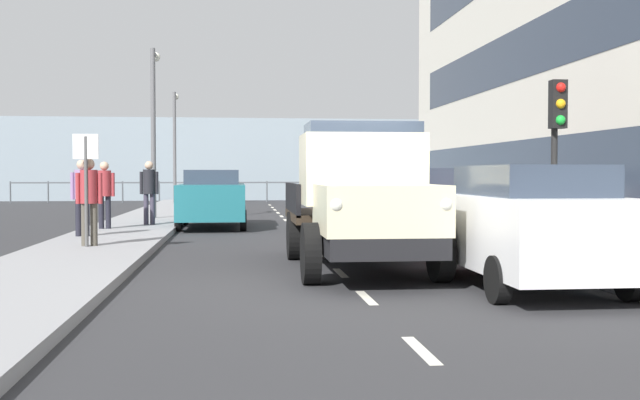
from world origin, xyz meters
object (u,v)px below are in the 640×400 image
pedestrian_with_bag (149,187)px  traffic_light_near (557,127)px  pedestrian_by_lamp (105,189)px  lamp_post_promenade (154,116)px  car_maroon_kerbside_1 (426,207)px  street_sign (86,170)px  pedestrian_couple_a (89,194)px  car_silver_kerbside_2 (381,199)px  truck_vintage_cream (362,200)px  pedestrian_couple_b (82,191)px  car_teal_oppositeside_0 (213,198)px  car_white_kerbside_near (525,224)px  lamp_post_far (175,136)px

pedestrian_with_bag → traffic_light_near: bearing=135.1°
pedestrian_by_lamp → pedestrian_with_bag: bearing=-123.7°
pedestrian_with_bag → lamp_post_promenade: (0.24, -3.56, 2.31)m
car_maroon_kerbside_1 → street_sign: street_sign is taller
pedestrian_couple_a → traffic_light_near: 9.24m
lamp_post_promenade → street_sign: (0.25, 10.11, -1.86)m
car_silver_kerbside_2 → pedestrian_with_bag: (6.57, -1.00, 0.33)m
truck_vintage_cream → pedestrian_couple_b: (5.62, -5.90, 0.03)m
pedestrian_couple_a → truck_vintage_cream: bearing=145.2°
pedestrian_couple_b → car_silver_kerbside_2: bearing=-159.0°
car_maroon_kerbside_1 → pedestrian_by_lamp: 8.85m
pedestrian_couple_a → pedestrian_couple_b: (0.62, -2.43, 0.01)m
pedestrian_by_lamp → car_teal_oppositeside_0: bearing=-141.5°
car_white_kerbside_near → pedestrian_with_bag: size_ratio=2.38×
pedestrian_by_lamp → pedestrian_couple_a: bearing=96.2°
pedestrian_with_bag → lamp_post_far: lamp_post_far is taller
car_maroon_kerbside_1 → car_silver_kerbside_2: 5.08m
truck_vintage_cream → street_sign: size_ratio=2.51×
car_teal_oppositeside_0 → lamp_post_promenade: 4.38m
car_maroon_kerbside_1 → lamp_post_far: lamp_post_far is taller
pedestrian_couple_b → traffic_light_near: traffic_light_near is taller
truck_vintage_cream → pedestrian_couple_a: (5.00, -3.47, 0.02)m
car_teal_oppositeside_0 → car_white_kerbside_near: bearing=111.1°
car_silver_kerbside_2 → traffic_light_near: traffic_light_near is taller
truck_vintage_cream → car_white_kerbside_near: truck_vintage_cream is taller
car_white_kerbside_near → pedestrian_couple_a: (7.03, -5.35, 0.30)m
car_teal_oppositeside_0 → pedestrian_couple_b: size_ratio=2.57×
traffic_light_near → truck_vintage_cream: bearing=19.7°
pedestrian_with_bag → car_white_kerbside_near: bearing=119.3°
truck_vintage_cream → car_teal_oppositeside_0: 10.92m
car_teal_oppositeside_0 → lamp_post_promenade: bearing=-54.7°
car_white_kerbside_near → street_sign: size_ratio=1.93×
pedestrian_couple_a → lamp_post_promenade: bearing=-91.3°
car_white_kerbside_near → pedestrian_by_lamp: bearing=-53.6°
traffic_light_near → street_sign: traffic_light_near is taller
truck_vintage_cream → lamp_post_far: lamp_post_far is taller
pedestrian_couple_a → car_teal_oppositeside_0: bearing=-107.5°
car_teal_oppositeside_0 → traffic_light_near: (-6.68, 9.15, 1.57)m
pedestrian_with_bag → lamp_post_promenade: 4.25m
traffic_light_near → pedestrian_by_lamp: bearing=-36.3°
car_silver_kerbside_2 → pedestrian_couple_a: pedestrian_couple_a is taller
car_silver_kerbside_2 → pedestrian_by_lamp: (7.56, 0.49, 0.31)m
pedestrian_with_bag → traffic_light_near: size_ratio=0.57×
car_maroon_kerbside_1 → street_sign: bearing=3.8°
car_white_kerbside_near → traffic_light_near: size_ratio=1.35×
pedestrian_couple_b → pedestrian_with_bag: 4.09m
car_teal_oppositeside_0 → pedestrian_couple_a: pedestrian_couple_a is taller
truck_vintage_cream → lamp_post_far: bearing=-78.9°
truck_vintage_cream → car_silver_kerbside_2: bearing=-102.9°
pedestrian_by_lamp → traffic_light_near: (-9.45, 6.95, 1.27)m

